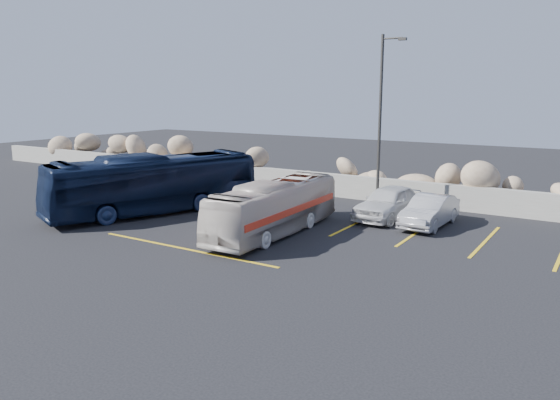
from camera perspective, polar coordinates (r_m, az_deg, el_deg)
The scene contains 9 objects.
ground at distance 19.14m, azimuth -8.06°, elevation -5.69°, with size 90.00×90.00×0.00m, color black.
seawall at distance 28.94m, azimuth 7.41°, elevation 1.38°, with size 60.00×0.40×1.20m, color gray.
riprap_pile at distance 29.91m, azimuth 8.41°, elevation 3.04°, with size 54.00×2.80×2.60m, color tan, non-canonical shape.
parking_lines at distance 21.52m, azimuth 11.36°, elevation -3.86°, with size 18.16×9.36×0.01m.
lamppost at distance 25.24m, azimuth 10.52°, elevation 8.28°, with size 1.14×0.18×8.00m.
vintage_bus at distance 21.46m, azimuth -0.56°, elevation -0.81°, with size 1.77×7.55×2.10m, color beige.
tour_coach at distance 25.72m, azimuth -13.09°, elevation 1.65°, with size 2.29×9.80×2.73m, color #101B35.
car_a at distance 24.52m, azimuth 11.29°, elevation -0.24°, with size 1.74×4.31×1.47m, color silver.
car_b at distance 23.59m, azimuth 15.37°, elevation -1.11°, with size 1.36×3.91×1.29m, color #9F9EA3.
Camera 1 is at (11.92, -13.90, 5.59)m, focal length 35.00 mm.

